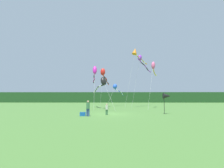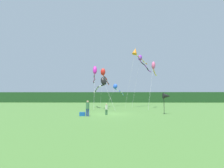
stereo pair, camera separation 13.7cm
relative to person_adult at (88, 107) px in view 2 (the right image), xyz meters
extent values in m
plane|color=#477533|center=(2.44, 2.28, -0.93)|extent=(120.00, 120.00, 0.00)
cube|color=#234C23|center=(2.44, 47.28, 1.09)|extent=(108.00, 3.80, 4.04)
cylinder|color=#334C8C|center=(-0.09, 0.00, -0.53)|extent=(0.17, 0.17, 0.80)
cylinder|color=#334C8C|center=(0.09, 0.00, -0.53)|extent=(0.17, 0.17, 0.80)
cylinder|color=#3F724C|center=(0.00, 0.00, 0.18)|extent=(0.37, 0.37, 0.63)
sphere|color=tan|center=(0.00, 0.00, 0.62)|extent=(0.23, 0.23, 0.23)
cylinder|color=#3F724C|center=(1.86, 1.38, -0.62)|extent=(0.13, 0.13, 0.61)
cylinder|color=#3F724C|center=(2.00, 1.38, -0.62)|extent=(0.13, 0.13, 0.61)
cylinder|color=silver|center=(1.93, 1.38, -0.08)|extent=(0.28, 0.28, 0.48)
sphere|color=tan|center=(1.93, 1.38, 0.26)|extent=(0.18, 0.18, 0.18)
cube|color=#1959B2|center=(-0.60, 0.26, -0.72)|extent=(0.58, 0.38, 0.41)
cylinder|color=black|center=(8.83, 2.39, 0.39)|extent=(0.06, 0.06, 2.64)
cone|color=black|center=(9.18, 2.39, 1.24)|extent=(0.90, 0.70, 0.70)
cylinder|color=#B2B2B2|center=(0.40, 12.70, 2.54)|extent=(0.39, 1.85, 6.94)
ellipsoid|color=red|center=(0.58, 13.61, 6.01)|extent=(1.13, 1.22, 1.53)
cylinder|color=red|center=(0.65, 13.94, 5.34)|extent=(0.34, 0.76, 0.40)
cylinder|color=black|center=(0.83, 14.59, 5.13)|extent=(0.45, 0.76, 0.39)
cylinder|color=red|center=(1.05, 15.23, 4.96)|extent=(0.39, 0.75, 0.35)
cylinder|color=black|center=(1.15, 15.90, 4.84)|extent=(0.22, 0.70, 0.27)
cylinder|color=red|center=(1.15, 16.57, 4.76)|extent=(0.20, 0.70, 0.29)
cylinder|color=black|center=(1.14, 17.25, 4.62)|extent=(0.22, 0.74, 0.38)
cylinder|color=red|center=(1.19, 17.92, 4.44)|extent=(0.32, 0.75, 0.37)
cylinder|color=black|center=(1.36, 18.57, 4.24)|extent=(0.43, 0.77, 0.42)
cylinder|color=red|center=(1.46, 19.23, 4.04)|extent=(0.22, 0.73, 0.35)
cylinder|color=#B2B2B2|center=(2.08, 18.01, 1.35)|extent=(1.77, 4.09, 4.56)
ellipsoid|color=blue|center=(2.95, 20.04, 3.62)|extent=(1.46, 1.69, 1.55)
cylinder|color=blue|center=(3.06, 20.47, 3.01)|extent=(0.43, 0.95, 0.40)
cylinder|color=white|center=(3.44, 21.25, 2.81)|extent=(0.72, 0.86, 0.41)
cylinder|color=blue|center=(3.94, 21.98, 2.63)|extent=(0.64, 0.89, 0.34)
cylinder|color=white|center=(4.37, 22.75, 2.45)|extent=(0.60, 0.92, 0.41)
cylinder|color=blue|center=(4.67, 23.57, 2.20)|extent=(0.42, 0.96, 0.47)
cylinder|color=white|center=(4.86, 24.43, 1.97)|extent=(0.35, 0.94, 0.38)
cylinder|color=blue|center=(5.03, 25.30, 1.76)|extent=(0.41, 0.96, 0.43)
cylinder|color=#B2B2B2|center=(9.22, 10.98, 3.13)|extent=(2.12, 4.52, 8.12)
ellipsoid|color=#E5598C|center=(10.26, 13.22, 7.18)|extent=(1.22, 1.58, 1.79)
cylinder|color=#E5598C|center=(10.32, 13.44, 6.52)|extent=(0.31, 0.51, 0.25)
cylinder|color=yellow|center=(10.45, 13.86, 6.45)|extent=(0.36, 0.52, 0.28)
cylinder|color=#E5598C|center=(10.58, 14.29, 6.33)|extent=(0.30, 0.54, 0.34)
cylinder|color=yellow|center=(10.73, 14.70, 6.18)|extent=(0.42, 0.54, 0.33)
cylinder|color=#E5598C|center=(10.91, 15.11, 6.05)|extent=(0.35, 0.54, 0.32)
cylinder|color=yellow|center=(11.07, 15.53, 5.93)|extent=(0.39, 0.53, 0.30)
cylinder|color=#E5598C|center=(11.25, 15.93, 5.84)|extent=(0.37, 0.52, 0.27)
cylinder|color=yellow|center=(11.46, 16.32, 5.75)|extent=(0.45, 0.51, 0.29)
cylinder|color=#B2B2B2|center=(1.96, 8.52, 1.47)|extent=(2.10, 3.96, 4.82)
ellipsoid|color=black|center=(0.92, 10.49, 3.88)|extent=(1.52, 1.67, 1.77)
cylinder|color=black|center=(0.72, 10.74, 3.19)|extent=(0.57, 0.64, 0.29)
cylinder|color=white|center=(0.31, 11.22, 3.08)|extent=(0.59, 0.63, 0.32)
cylinder|color=black|center=(-0.07, 11.72, 2.98)|extent=(0.52, 0.66, 0.27)
cylinder|color=white|center=(-0.32, 12.29, 2.86)|extent=(0.35, 0.71, 0.36)
cylinder|color=black|center=(-0.48, 12.90, 2.70)|extent=(0.38, 0.71, 0.35)
cylinder|color=white|center=(-0.66, 13.51, 2.55)|extent=(0.41, 0.71, 0.34)
cylinder|color=black|center=(-0.87, 14.11, 2.37)|extent=(0.41, 0.72, 0.40)
cylinder|color=white|center=(-1.14, 14.67, 2.19)|extent=(0.53, 0.68, 0.36)
cylinder|color=black|center=(-1.41, 15.23, 2.05)|extent=(0.42, 0.69, 0.30)
cylinder|color=#B2B2B2|center=(5.83, 13.36, 4.75)|extent=(2.30, 2.74, 11.36)
cone|color=orange|center=(6.96, 14.72, 10.42)|extent=(1.62, 1.67, 1.56)
cylinder|color=orange|center=(7.11, 15.00, 9.85)|extent=(0.48, 0.67, 0.28)
cylinder|color=white|center=(7.42, 15.54, 9.75)|extent=(0.53, 0.67, 0.31)
cylinder|color=orange|center=(7.79, 16.05, 9.63)|extent=(0.57, 0.65, 0.33)
cylinder|color=white|center=(8.14, 16.58, 9.50)|extent=(0.50, 0.68, 0.32)
cylinder|color=orange|center=(8.54, 17.05, 9.38)|extent=(0.64, 0.57, 0.31)
cylinder|color=white|center=(8.93, 17.52, 9.25)|extent=(0.50, 0.69, 0.35)
cylinder|color=orange|center=(9.23, 18.07, 9.11)|extent=(0.48, 0.69, 0.33)
cylinder|color=white|center=(9.59, 18.57, 8.94)|extent=(0.64, 0.62, 0.40)
cylinder|color=orange|center=(10.03, 19.03, 8.77)|extent=(0.60, 0.64, 0.34)
cylinder|color=#B2B2B2|center=(7.25, 15.53, 4.38)|extent=(2.26, 3.39, 10.62)
ellipsoid|color=purple|center=(8.36, 17.22, 9.69)|extent=(1.31, 1.39, 1.46)
cylinder|color=purple|center=(8.59, 17.86, 9.04)|extent=(0.67, 1.38, 0.45)
cylinder|color=black|center=(9.26, 19.02, 8.75)|extent=(1.06, 1.21, 0.52)
cylinder|color=purple|center=(10.06, 20.12, 8.38)|extent=(0.92, 1.31, 0.59)
cylinder|color=black|center=(10.75, 21.30, 7.94)|extent=(0.86, 1.35, 0.67)
cylinder|color=purple|center=(11.51, 22.42, 7.57)|extent=(1.06, 1.20, 0.47)
cylinder|color=#B2B2B2|center=(-0.60, 9.98, 2.62)|extent=(0.53, 5.01, 7.11)
ellipsoid|color=#E026B2|center=(-0.85, 12.47, 6.17)|extent=(0.89, 1.42, 1.86)
cylinder|color=#E026B2|center=(-0.96, 12.95, 5.43)|extent=(0.42, 1.02, 0.33)
cylinder|color=black|center=(-1.16, 13.90, 5.23)|extent=(0.37, 1.04, 0.46)
cylinder|color=#E026B2|center=(-1.24, 14.86, 4.92)|extent=(0.21, 1.04, 0.53)
cylinder|color=black|center=(-1.37, 15.81, 4.69)|extent=(0.47, 1.01, 0.32)
cylinder|color=#E026B2|center=(-1.61, 16.76, 4.56)|extent=(0.41, 1.02, 0.33)
cylinder|color=black|center=(-1.75, 17.71, 4.39)|extent=(0.29, 1.03, 0.42)
camera|label=1|loc=(2.82, -17.19, 1.07)|focal=25.76mm
camera|label=2|loc=(2.96, -17.18, 1.07)|focal=25.76mm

